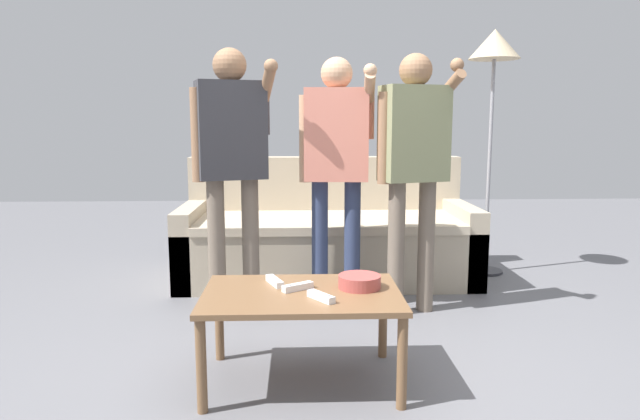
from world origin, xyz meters
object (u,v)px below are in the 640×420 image
object	(u,v)px
game_remote_wand_near	(275,281)
game_remote_wand_far	(298,287)
floor_lamp	(494,59)
couch	(327,238)
player_center	(336,154)
player_right	(414,153)
game_remote_wand_spare	(321,297)
snack_bowl	(360,282)
coffee_table	(302,303)
game_remote_nunchuk	(366,283)
player_left	(232,150)

from	to	relation	value
game_remote_wand_near	game_remote_wand_far	world-z (taller)	same
floor_lamp	game_remote_wand_far	bearing A→B (deg)	-128.98
couch	game_remote_wand_near	world-z (taller)	couch
player_center	couch	bearing A→B (deg)	91.56
player_right	game_remote_wand_spare	size ratio (longest dim) A/B	10.91
snack_bowl	game_remote_wand_spare	bearing A→B (deg)	-136.81
couch	player_center	size ratio (longest dim) A/B	1.39
coffee_table	game_remote_wand_spare	bearing A→B (deg)	-55.76
couch	game_remote_nunchuk	size ratio (longest dim) A/B	24.89
snack_bowl	game_remote_nunchuk	bearing A→B (deg)	-6.70
couch	game_remote_wand_far	size ratio (longest dim) A/B	14.83
snack_bowl	floor_lamp	xyz separation A→B (m)	(1.20, 1.82, 1.20)
game_remote_nunchuk	player_left	distance (m)	1.29
couch	game_remote_nunchuk	distance (m)	1.77
player_right	game_remote_wand_spare	distance (m)	1.35
couch	snack_bowl	xyz separation A→B (m)	(0.06, -1.76, 0.15)
game_remote_wand_far	game_remote_wand_spare	xyz separation A→B (m)	(0.10, -0.15, -0.00)
floor_lamp	player_left	world-z (taller)	floor_lamp
player_center	game_remote_wand_far	world-z (taller)	player_center
game_remote_wand_far	game_remote_wand_spare	size ratio (longest dim) A/B	1.01
player_center	player_right	xyz separation A→B (m)	(0.46, -0.11, 0.01)
game_remote_nunchuk	game_remote_wand_far	bearing A→B (deg)	-176.25
coffee_table	game_remote_wand_spare	world-z (taller)	game_remote_wand_spare
floor_lamp	couch	bearing A→B (deg)	-177.23
couch	player_right	world-z (taller)	player_right
player_right	game_remote_wand_near	world-z (taller)	player_right
game_remote_nunchuk	game_remote_wand_spare	xyz separation A→B (m)	(-0.21, -0.17, -0.01)
game_remote_wand_spare	player_left	bearing A→B (deg)	114.41
coffee_table	snack_bowl	xyz separation A→B (m)	(0.27, 0.05, 0.08)
player_center	game_remote_wand_spare	distance (m)	1.31
couch	coffee_table	size ratio (longest dim) A/B	2.46
snack_bowl	game_remote_nunchuk	size ratio (longest dim) A/B	2.23
player_right	game_remote_wand_far	world-z (taller)	player_right
game_remote_wand_far	snack_bowl	bearing A→B (deg)	4.75
couch	coffee_table	bearing A→B (deg)	-96.48
player_left	couch	bearing A→B (deg)	53.79
couch	game_remote_wand_far	world-z (taller)	couch
player_center	game_remote_wand_near	xyz separation A→B (m)	(-0.35, -0.93, -0.55)
player_left	player_center	xyz separation A→B (m)	(0.64, 0.09, -0.03)
game_remote_wand_far	game_remote_wand_spare	bearing A→B (deg)	-56.39
player_left	game_remote_wand_far	size ratio (longest dim) A/B	10.96
player_left	player_center	size ratio (longest dim) A/B	1.03
player_center	floor_lamp	bearing A→B (deg)	33.25
player_right	snack_bowl	bearing A→B (deg)	-115.26
player_center	player_right	distance (m)	0.48
player_center	game_remote_wand_far	size ratio (longest dim) A/B	10.69
snack_bowl	game_remote_wand_near	xyz separation A→B (m)	(-0.39, 0.07, -0.01)
player_left	player_right	xyz separation A→B (m)	(1.10, -0.02, -0.02)
floor_lamp	player_right	size ratio (longest dim) A/B	1.18
floor_lamp	game_remote_wand_spare	size ratio (longest dim) A/B	12.88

